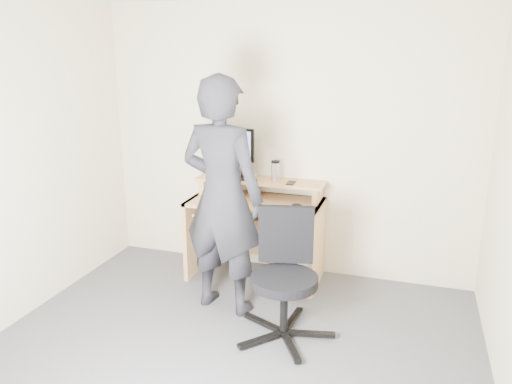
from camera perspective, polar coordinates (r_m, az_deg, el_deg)
The scene contains 13 objects.
ground at distance 3.56m, azimuth -4.40°, elevation -19.61°, with size 3.50×3.50×0.00m, color #595A5F.
back_wall at distance 4.63m, azimuth 3.44°, elevation 5.77°, with size 3.50×0.02×2.50m, color beige.
desk at distance 4.66m, azimuth 0.23°, elevation -3.09°, with size 1.20×0.60×0.91m.
monitor at distance 4.66m, azimuth -3.15°, elevation 5.07°, with size 0.49×0.14×0.46m.
external_drive at distance 4.66m, azimuth -1.22°, elevation 2.85°, with size 0.07×0.13×0.20m, color black.
travel_mug at distance 4.55m, azimuth 2.23°, elevation 2.32°, with size 0.08×0.08×0.17m, color #B3B3B8.
smartphone at distance 4.49m, azimuth 4.01°, elevation 1.04°, with size 0.07×0.13×0.01m, color black.
charger at distance 4.58m, azimuth -1.53°, elevation 1.56°, with size 0.04×0.04×0.04m, color black.
headphones at distance 4.71m, azimuth -0.93°, elevation 1.84°, with size 0.16×0.16×0.02m, color silver.
keyboard at distance 4.49m, azimuth -1.40°, elevation -2.22°, with size 0.46×0.18×0.03m, color black.
mouse at distance 4.32m, azimuth 4.69°, elevation -1.57°, with size 0.10×0.06×0.04m, color black.
office_chair at distance 3.71m, azimuth 3.32°, elevation -8.90°, with size 0.74×0.73×0.93m.
person at distance 3.92m, azimuth -3.89°, elevation -0.57°, with size 0.69×0.46×1.90m, color black.
Camera 1 is at (1.12, -2.67, 2.06)m, focal length 35.00 mm.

